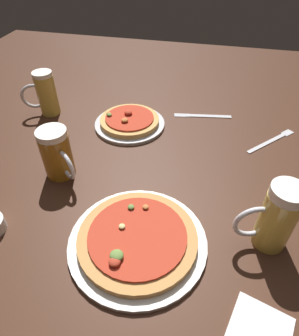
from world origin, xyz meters
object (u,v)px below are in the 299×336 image
object	(u,v)px
fork_left	(272,140)
pizza_plate_near	(137,240)
beer_mug_pale	(57,154)
beer_mug_amber	(45,94)
napkin_folded	(259,335)
knife_right	(202,116)
pizza_plate_far	(130,122)
beer_mug_dark	(276,218)

from	to	relation	value
fork_left	pizza_plate_near	bearing A→B (deg)	-124.59
pizza_plate_near	beer_mug_pale	xyz separation A→B (m)	(-0.29, 0.19, 0.06)
beer_mug_pale	beer_mug_amber	bearing A→B (deg)	122.53
napkin_folded	knife_right	world-z (taller)	napkin_folded
pizza_plate_far	beer_mug_dark	size ratio (longest dim) A/B	1.43
beer_mug_dark	napkin_folded	size ratio (longest dim) A/B	1.39
pizza_plate_far	knife_right	size ratio (longest dim) A/B	1.17
pizza_plate_far	fork_left	bearing A→B (deg)	1.61
pizza_plate_far	napkin_folded	distance (m)	0.78
beer_mug_dark	fork_left	xyz separation A→B (m)	(0.05, 0.44, -0.09)
beer_mug_amber	knife_right	bearing A→B (deg)	10.30
napkin_folded	knife_right	distance (m)	0.79
knife_right	pizza_plate_far	bearing A→B (deg)	-154.27
beer_mug_dark	knife_right	distance (m)	0.59
napkin_folded	fork_left	distance (m)	0.67
beer_mug_dark	knife_right	xyz separation A→B (m)	(-0.20, 0.55, -0.09)
pizza_plate_far	knife_right	bearing A→B (deg)	25.73
beer_mug_amber	knife_right	world-z (taller)	beer_mug_amber
pizza_plate_near	knife_right	bearing A→B (deg)	80.86
pizza_plate_far	beer_mug_amber	bearing A→B (deg)	177.08
pizza_plate_far	beer_mug_pale	world-z (taller)	beer_mug_pale
pizza_plate_near	beer_mug_dark	world-z (taller)	beer_mug_dark
beer_mug_dark	fork_left	size ratio (longest dim) A/B	1.01
fork_left	beer_mug_pale	bearing A→B (deg)	-153.59
beer_mug_dark	fork_left	bearing A→B (deg)	83.53
pizza_plate_near	fork_left	size ratio (longest dim) A/B	1.85
pizza_plate_near	knife_right	size ratio (longest dim) A/B	1.50
beer_mug_amber	beer_mug_pale	xyz separation A→B (m)	(0.21, -0.32, -0.01)
fork_left	knife_right	size ratio (longest dim) A/B	0.81
pizza_plate_near	pizza_plate_far	xyz separation A→B (m)	(-0.16, 0.50, -0.00)
beer_mug_amber	fork_left	xyz separation A→B (m)	(0.85, -0.00, -0.08)
beer_mug_pale	fork_left	xyz separation A→B (m)	(0.64, 0.32, -0.07)
napkin_folded	beer_mug_amber	bearing A→B (deg)	139.33
fork_left	knife_right	world-z (taller)	same
napkin_folded	fork_left	bearing A→B (deg)	83.40
beer_mug_amber	beer_mug_pale	size ratio (longest dim) A/B	1.08
pizza_plate_far	napkin_folded	world-z (taller)	pizza_plate_far
beer_mug_pale	beer_mug_dark	bearing A→B (deg)	-11.07
pizza_plate_near	beer_mug_dark	bearing A→B (deg)	14.18
fork_left	knife_right	bearing A→B (deg)	156.32
beer_mug_amber	beer_mug_pale	world-z (taller)	beer_mug_amber
pizza_plate_far	beer_mug_pale	bearing A→B (deg)	-113.07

